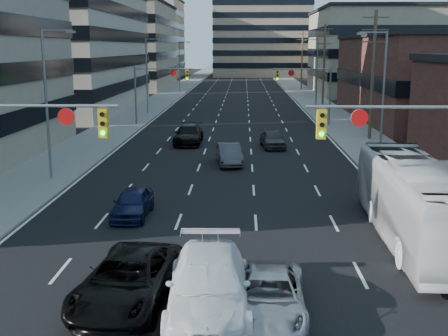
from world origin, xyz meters
The scene contains 27 objects.
road_surface centered at (0.00, 130.00, 0.01)m, with size 18.00×300.00×0.02m, color black.
sidewalk_left centered at (-11.50, 130.00, 0.07)m, with size 5.00×300.00×0.15m, color slate.
sidewalk_right centered at (11.50, 130.00, 0.07)m, with size 5.00×300.00×0.15m, color slate.
office_left_far centered at (-24.00, 100.00, 8.00)m, with size 20.00×30.00×16.00m, color gray.
office_right_far centered at (25.00, 88.00, 7.00)m, with size 22.00×28.00×14.00m, color gray.
bg_block_left centered at (-28.00, 140.00, 10.00)m, with size 24.00×24.00×20.00m, color #ADA089.
bg_block_right centered at (32.00, 130.00, 6.00)m, with size 22.00×22.00×12.00m, color gray.
signal_near_left centered at (-7.45, 8.00, 4.33)m, with size 6.59×0.33×6.00m.
signal_near_right centered at (7.45, 8.00, 4.33)m, with size 6.59×0.33×6.00m.
signal_far_left centered at (-7.68, 45.00, 4.30)m, with size 6.09×0.33×6.00m.
signal_far_right centered at (7.68, 45.00, 4.30)m, with size 6.09×0.33×6.00m.
utility_pole_block centered at (12.20, 36.00, 5.78)m, with size 2.20×0.28×11.00m.
utility_pole_midblock centered at (12.20, 66.00, 5.78)m, with size 2.20×0.28×11.00m.
utility_pole_distant centered at (12.20, 96.00, 5.78)m, with size 2.20×0.28×11.00m.
streetlight_left_near centered at (-10.34, 20.00, 5.05)m, with size 2.03×0.22×9.00m.
streetlight_left_mid centered at (-10.34, 55.00, 5.05)m, with size 2.03×0.22×9.00m.
streetlight_left_far centered at (-10.34, 90.00, 5.05)m, with size 2.03×0.22×9.00m.
streetlight_right_near centered at (10.34, 25.00, 5.05)m, with size 2.03×0.22×9.00m.
streetlight_right_far centered at (10.34, 60.00, 5.05)m, with size 2.03×0.22×9.00m.
black_pickup centered at (-2.40, 3.53, 0.79)m, with size 2.61×5.67×1.57m, color black.
white_van centered at (0.18, 2.97, 0.89)m, with size 2.48×6.10×1.77m, color white.
silver_suv centered at (2.00, 2.77, 0.66)m, with size 2.19×4.75×1.32m, color #A5A5AA.
transit_bus centered at (8.40, 9.82, 1.70)m, with size 2.86×12.22×3.40m, color silver.
sedan_blue centered at (-4.08, 12.77, 0.68)m, with size 1.61×4.00×1.36m, color #0D1335.
sedan_grey_center centered at (0.23, 25.13, 0.72)m, with size 1.51×4.34×1.43m, color #39393C.
sedan_black_far centered at (-3.40, 33.49, 0.79)m, with size 2.21×5.44×1.58m, color black.
sedan_grey_right centered at (3.54, 31.87, 0.73)m, with size 1.72×4.28×1.46m, color #333335.
Camera 1 is at (1.20, -12.89, 7.96)m, focal length 45.00 mm.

